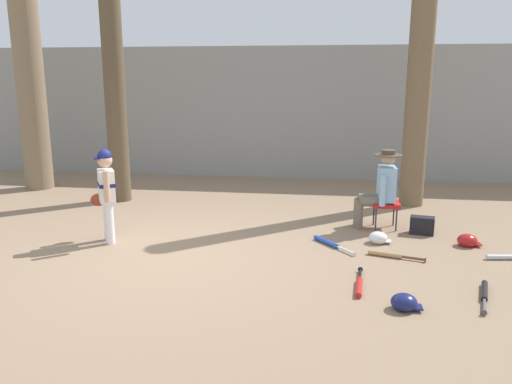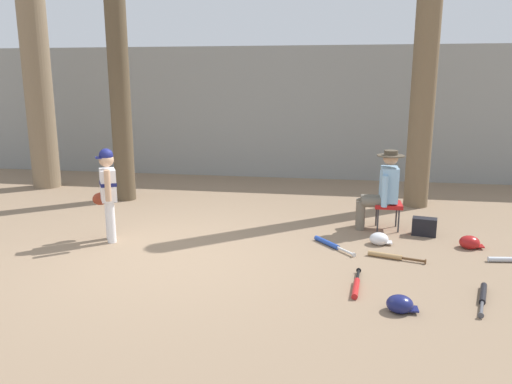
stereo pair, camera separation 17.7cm
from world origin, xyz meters
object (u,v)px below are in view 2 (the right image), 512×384
seated_spectator (382,187)px  batting_helmet_red (470,242)px  batting_helmet_white (379,239)px  bat_black_composite (483,296)px  batting_helmet_navy (400,304)px  bat_red_barrel (356,286)px  handbag_beside_stool (424,227)px  tree_near_player (118,63)px  tree_behind_spectator (425,69)px  bat_blue_youth (330,244)px  folding_stool (388,206)px  young_ballplayer (107,189)px  bat_aluminum_silver (512,260)px  bat_wood_tan (389,256)px  tree_far_left (35,48)px

seated_spectator → batting_helmet_red: bearing=-32.5°
batting_helmet_red → batting_helmet_white: 1.19m
bat_black_composite → batting_helmet_navy: 0.99m
bat_red_barrel → handbag_beside_stool: bearing=64.1°
seated_spectator → tree_near_player: bearing=165.8°
tree_behind_spectator → bat_blue_youth: (-1.46, -2.50, -2.34)m
folding_stool → batting_helmet_red: size_ratio=1.30×
batting_helmet_navy → folding_stool: bearing=87.8°
young_ballplayer → bat_red_barrel: bearing=-18.7°
bat_aluminum_silver → seated_spectator: bearing=141.9°
bat_red_barrel → bat_wood_tan: bearing=66.7°
tree_behind_spectator → young_ballplayer: (-4.52, -2.75, -1.63)m
handbag_beside_stool → tree_near_player: bearing=165.0°
folding_stool → handbag_beside_stool: folding_stool is taller
tree_far_left → bat_wood_tan: (6.71, -3.26, -2.79)m
tree_near_player → batting_helmet_navy: (4.58, -3.97, -2.41)m
tree_near_player → bat_black_composite: size_ratio=7.01×
bat_wood_tan → batting_helmet_white: batting_helmet_white is taller
batting_helmet_red → bat_red_barrel: bearing=-133.5°
bat_black_composite → bat_aluminum_silver: 1.35m
tree_behind_spectator → bat_aluminum_silver: 3.69m
tree_behind_spectator → bat_black_composite: 4.57m
bat_red_barrel → bat_aluminum_silver: (1.93, 1.15, -0.00)m
tree_near_player → batting_helmet_navy: tree_near_player is taller
bat_red_barrel → batting_helmet_red: size_ratio=2.44×
bat_wood_tan → bat_blue_youth: bearing=154.4°
bat_wood_tan → batting_helmet_red: 1.25m
tree_behind_spectator → bat_aluminum_silver: size_ratio=6.85×
tree_behind_spectator → tree_far_left: (-7.41, 0.40, 0.44)m
folding_stool → batting_helmet_white: size_ratio=1.34×
tree_far_left → bat_red_barrel: tree_far_left is taller
folding_stool → bat_aluminum_silver: folding_stool is taller
young_ballplayer → bat_black_composite: (4.66, -1.18, -0.71)m
tree_behind_spectator → bat_blue_youth: 3.72m
handbag_beside_stool → bat_red_barrel: size_ratio=0.44×
handbag_beside_stool → folding_stool: bearing=155.2°
tree_behind_spectator → tree_far_left: bearing=176.9°
handbag_beside_stool → tree_far_left: tree_far_left is taller
bat_wood_tan → bat_red_barrel: bearing=-113.3°
bat_red_barrel → bat_aluminum_silver: 2.25m
young_ballplayer → bat_blue_youth: bearing=4.7°
tree_behind_spectator → young_ballplayer: size_ratio=4.05×
bat_wood_tan → bat_aluminum_silver: bearing=4.7°
tree_far_left → batting_helmet_navy: tree_far_left is taller
bat_blue_youth → batting_helmet_red: bearing=7.1°
handbag_beside_stool → tree_far_left: 8.07m
bat_blue_youth → bat_red_barrel: same height
young_ballplayer → batting_helmet_white: young_ballplayer is taller
folding_stool → handbag_beside_stool: (0.51, -0.23, -0.23)m
tree_near_player → folding_stool: tree_near_player is taller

